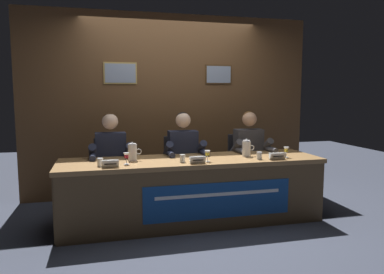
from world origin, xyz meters
name	(u,v)px	position (x,y,z in m)	size (l,w,h in m)	color
ground_plane	(192,220)	(0.00, 0.00, 0.00)	(12.00, 12.00, 0.00)	#383D4C
wall_back_panelled	(170,105)	(0.00, 1.28, 1.30)	(4.18, 0.14, 2.60)	brown
conference_table	(195,181)	(0.00, -0.11, 0.50)	(2.98, 0.81, 0.73)	olive
chair_left	(111,176)	(-0.89, 0.59, 0.45)	(0.44, 0.45, 0.92)	black
panelist_left	(111,157)	(-0.89, 0.39, 0.73)	(0.51, 0.48, 1.24)	black
nameplate_left	(110,164)	(-0.92, -0.29, 0.77)	(0.17, 0.06, 0.08)	white
juice_glass_left	(126,156)	(-0.75, -0.16, 0.82)	(0.06, 0.06, 0.12)	white
water_cup_left	(100,163)	(-1.02, -0.21, 0.77)	(0.06, 0.06, 0.08)	silver
chair_center	(181,172)	(0.00, 0.59, 0.45)	(0.44, 0.45, 0.92)	black
panelist_center	(184,154)	(0.00, 0.39, 0.73)	(0.51, 0.48, 1.24)	black
nameplate_center	(198,160)	(-0.02, -0.30, 0.77)	(0.17, 0.06, 0.08)	white
juice_glass_center	(207,154)	(0.12, -0.22, 0.82)	(0.06, 0.06, 0.12)	white
water_cup_center	(183,159)	(-0.15, -0.19, 0.77)	(0.06, 0.06, 0.08)	silver
chair_right	(245,169)	(0.89, 0.59, 0.45)	(0.44, 0.45, 0.92)	black
panelist_right	(251,151)	(0.89, 0.39, 0.73)	(0.51, 0.48, 1.24)	black
nameplate_right	(277,156)	(0.92, -0.29, 0.77)	(0.19, 0.06, 0.08)	white
juice_glass_right	(286,150)	(1.09, -0.19, 0.82)	(0.06, 0.06, 0.12)	white
water_cup_right	(259,156)	(0.73, -0.23, 0.77)	(0.06, 0.06, 0.08)	silver
water_pitcher_left_side	(133,152)	(-0.67, 0.05, 0.83)	(0.15, 0.10, 0.21)	silver
water_pitcher_right_side	(247,148)	(0.67, 0.01, 0.83)	(0.15, 0.10, 0.21)	silver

